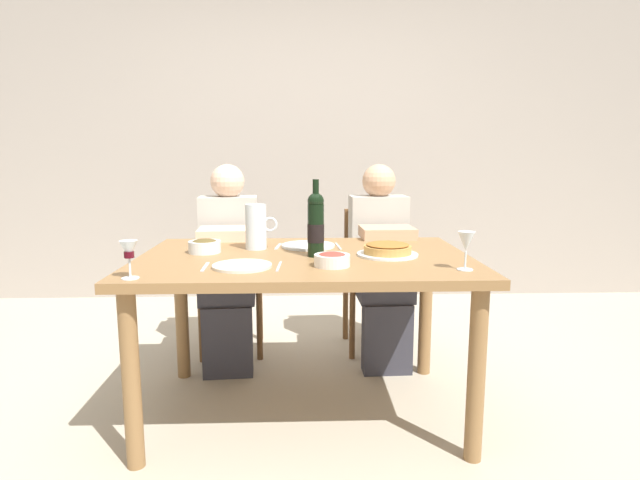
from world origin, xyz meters
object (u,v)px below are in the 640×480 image
olive_bowl (205,246)px  chair_left (232,270)px  water_pitcher (256,229)px  dinner_plate_right_setting (308,246)px  dinner_plate_left_setting (242,266)px  chair_right (374,269)px  dining_table (305,275)px  diner_left (228,259)px  salad_bowl (332,259)px  wine_glass_left_diner (129,252)px  wine_bottle (316,224)px  diner_right (381,257)px  baked_tart (388,250)px  wine_glass_right_diner (466,243)px

olive_bowl → chair_left: bearing=89.1°
water_pitcher → dinner_plate_right_setting: (0.25, 0.05, -0.09)m
dinner_plate_left_setting → chair_right: 1.36m
dining_table → diner_left: bearing=124.2°
chair_right → salad_bowl: bearing=71.5°
wine_glass_left_diner → olive_bowl: bearing=70.7°
wine_bottle → dinner_plate_right_setting: size_ratio=1.31×
diner_right → dinner_plate_left_setting: bearing=49.8°
baked_tart → dinner_plate_right_setting: (-0.36, 0.24, -0.02)m
olive_bowl → dinner_plate_right_setting: (0.49, 0.14, -0.03)m
dinner_plate_right_setting → chair_left: chair_left is taller
salad_bowl → olive_bowl: size_ratio=0.99×
baked_tart → chair_right: (0.07, 0.91, -0.29)m
dining_table → chair_left: bearing=117.3°
salad_bowl → dinner_plate_right_setting: salad_bowl is taller
baked_tart → wine_glass_right_diner: size_ratio=1.79×
baked_tart → salad_bowl: size_ratio=1.87×
diner_left → wine_glass_right_diner: bearing=133.8°
olive_bowl → diner_left: (0.03, 0.56, -0.18)m
dining_table → wine_bottle: 0.24m
wine_glass_right_diner → diner_right: (-0.18, 0.98, -0.25)m
dinner_plate_left_setting → dinner_plate_right_setting: 0.54m
dinner_plate_right_setting → dining_table: bearing=-94.8°
olive_bowl → chair_right: bearing=41.4°
wine_glass_right_diner → chair_right: 1.29m
diner_left → olive_bowl: bearing=83.1°
salad_bowl → water_pitcher: bearing=130.3°
salad_bowl → dinner_plate_right_setting: 0.47m
wine_bottle → dinner_plate_right_setting: wine_bottle is taller
salad_bowl → chair_right: (0.34, 1.13, -0.29)m
diner_right → dining_table: bearing=53.5°
salad_bowl → diner_left: size_ratio=0.13×
water_pitcher → wine_glass_right_diner: 1.00m
baked_tart → olive_bowl: bearing=173.2°
salad_bowl → diner_right: size_ratio=0.13×
wine_glass_left_diner → dinner_plate_right_setting: (0.67, 0.65, -0.10)m
dining_table → salad_bowl: (0.11, -0.23, 0.12)m
dinner_plate_left_setting → dinner_plate_right_setting: (0.28, 0.47, 0.00)m
water_pitcher → chair_right: (0.68, 0.72, -0.36)m
baked_tart → diner_right: 0.70m
wine_glass_left_diner → wine_bottle: bearing=30.1°
chair_left → salad_bowl: bearing=112.8°
wine_glass_right_diner → diner_left: diner_left is taller
water_pitcher → dinner_plate_right_setting: water_pitcher is taller
wine_bottle → chair_left: 1.11m
diner_right → diner_left: bearing=-1.2°
dining_table → wine_glass_right_diner: bearing=-26.8°
olive_bowl → chair_right: size_ratio=0.17×
dinner_plate_right_setting → diner_right: 0.63m
salad_bowl → chair_right: chair_right is taller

